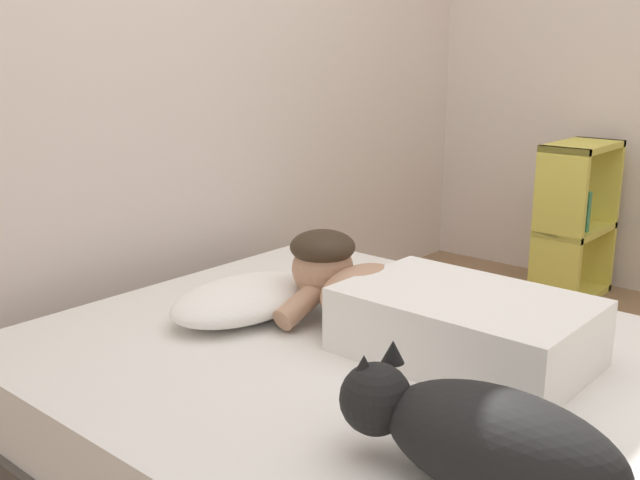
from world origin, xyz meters
name	(u,v)px	position (x,y,z in m)	size (l,w,h in m)	color
ground_plane	(454,472)	(0.00, 0.00, 0.00)	(12.04, 12.04, 0.00)	#8C6B4C
back_wall	(143,27)	(0.00, 1.35, 1.25)	(4.02, 0.12, 2.50)	silver
bed	(376,417)	(-0.16, 0.16, 0.18)	(1.59, 1.97, 0.37)	#4C4742
pillow	(244,299)	(-0.19, 0.65, 0.43)	(0.52, 0.32, 0.11)	white
person_lying	(421,309)	(-0.03, 0.11, 0.48)	(0.43, 0.92, 0.27)	white
dog	(483,438)	(-0.54, -0.36, 0.48)	(0.26, 0.57, 0.21)	black
coffee_cup	(335,291)	(0.09, 0.52, 0.41)	(0.12, 0.09, 0.07)	teal
cell_phone	(483,330)	(0.17, 0.02, 0.38)	(0.07, 0.14, 0.01)	black
bookshelf	(574,221)	(1.69, 0.38, 0.38)	(0.45, 0.24, 0.75)	#D8CC4C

